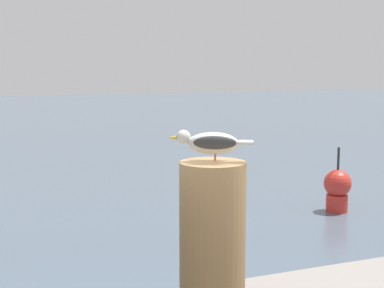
{
  "coord_description": "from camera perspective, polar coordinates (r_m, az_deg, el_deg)",
  "views": [
    {
      "loc": [
        -1.83,
        -2.69,
        2.91
      ],
      "look_at": [
        -0.81,
        -0.18,
        2.54
      ],
      "focal_mm": 52.36,
      "sensor_mm": 36.0,
      "label": 1
    }
  ],
  "objects": [
    {
      "name": "mooring_post",
      "position": [
        2.61,
        2.1,
        -10.1
      ],
      "size": [
        0.3,
        0.3,
        0.76
      ],
      "primitive_type": "cylinder",
      "color": "brown",
      "rests_on": "harbor_quay"
    },
    {
      "name": "channel_buoy",
      "position": [
        11.78,
        14.58,
        -4.42
      ],
      "size": [
        0.56,
        0.56,
        1.33
      ],
      "color": "red",
      "rests_on": "ground_plane"
    },
    {
      "name": "seagull",
      "position": [
        2.5,
        2.0,
        0.19
      ],
      "size": [
        0.37,
        0.22,
        0.14
      ],
      "color": "#C66D60",
      "rests_on": "mooring_post"
    }
  ]
}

